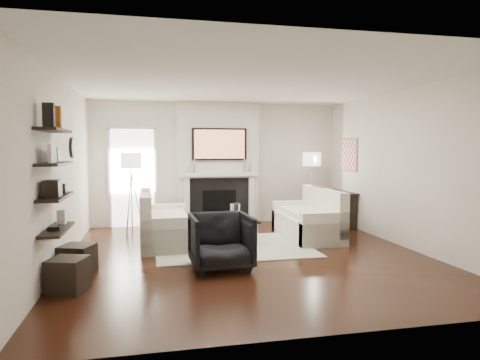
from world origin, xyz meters
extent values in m
plane|color=black|center=(0.00, 0.00, 0.00)|extent=(6.00, 6.00, 0.00)
plane|color=white|center=(0.00, 0.00, 2.70)|extent=(6.00, 6.00, 0.00)
plane|color=silver|center=(0.00, 3.00, 1.35)|extent=(5.50, 0.00, 5.50)
plane|color=silver|center=(0.00, -3.00, 1.35)|extent=(5.50, 0.00, 5.50)
plane|color=silver|center=(-2.75, 0.00, 1.35)|extent=(0.00, 6.00, 6.00)
plane|color=silver|center=(2.75, 0.00, 1.35)|extent=(0.00, 6.00, 6.00)
cube|color=silver|center=(0.00, 2.88, 1.35)|extent=(1.80, 0.25, 2.70)
cube|color=black|center=(0.00, 2.74, 0.52)|extent=(1.30, 0.02, 1.04)
cube|color=black|center=(0.00, 2.73, 0.45)|extent=(0.75, 0.02, 0.65)
cube|color=white|center=(-0.72, 2.71, 0.55)|extent=(0.12, 0.08, 1.10)
cube|color=white|center=(0.72, 2.71, 0.55)|extent=(0.12, 0.08, 1.10)
cube|color=white|center=(0.00, 2.69, 1.12)|extent=(1.70, 0.18, 0.07)
cube|color=black|center=(0.00, 2.71, 1.78)|extent=(1.20, 0.06, 0.70)
cube|color=#BF723F|center=(0.00, 2.68, 1.78)|extent=(1.10, 0.00, 0.62)
cylinder|color=silver|center=(-0.55, 2.70, 1.30)|extent=(0.04, 0.04, 0.30)
cylinder|color=silver|center=(-0.68, 2.70, 1.27)|extent=(0.04, 0.04, 0.24)
cylinder|color=silver|center=(0.55, 2.70, 1.30)|extent=(0.04, 0.04, 0.30)
cylinder|color=silver|center=(0.68, 2.70, 1.27)|extent=(0.04, 0.04, 0.24)
cube|color=white|center=(-1.85, 2.98, 1.05)|extent=(0.90, 0.02, 2.10)
cube|color=white|center=(-2.33, 2.96, 1.05)|extent=(0.06, 0.06, 2.16)
cube|color=white|center=(-1.37, 2.96, 1.05)|extent=(0.06, 0.06, 2.16)
cube|color=white|center=(-1.85, 2.96, 2.13)|extent=(1.02, 0.06, 0.06)
cube|color=#BAB698|center=(-0.13, 0.59, 0.01)|extent=(2.60, 2.00, 0.01)
cube|color=white|center=(-1.24, 1.10, 0.21)|extent=(0.85, 1.80, 0.42)
cube|color=white|center=(-1.57, 1.10, 0.53)|extent=(0.18, 1.80, 0.80)
cube|color=white|center=(-1.24, 0.29, 0.30)|extent=(0.85, 0.18, 0.60)
cube|color=white|center=(-1.24, 1.91, 0.30)|extent=(0.85, 0.18, 0.60)
cube|color=white|center=(-1.19, 1.10, 0.47)|extent=(0.63, 1.44, 0.10)
cube|color=#A24F14|center=(-1.57, 1.40, 0.73)|extent=(0.10, 0.42, 0.42)
cube|color=black|center=(-1.57, 0.80, 0.72)|extent=(0.10, 0.40, 0.40)
cube|color=white|center=(1.40, 1.08, 0.21)|extent=(0.85, 1.80, 0.42)
cube|color=white|center=(1.73, 1.08, 0.53)|extent=(0.18, 1.80, 0.80)
cube|color=white|center=(1.40, 0.27, 0.30)|extent=(0.85, 0.18, 0.60)
cube|color=white|center=(1.40, 1.89, 0.30)|extent=(0.85, 0.18, 0.60)
cube|color=white|center=(1.35, 1.08, 0.47)|extent=(0.63, 1.44, 0.10)
cube|color=#A24F14|center=(1.73, 1.38, 0.73)|extent=(0.10, 0.42, 0.42)
cube|color=black|center=(1.73, 0.78, 0.72)|extent=(0.10, 0.40, 0.40)
cube|color=black|center=(-0.18, 0.89, 0.40)|extent=(1.10, 0.55, 0.04)
cylinder|color=silver|center=(-0.68, 0.67, 0.19)|extent=(0.02, 0.02, 0.38)
cylinder|color=silver|center=(0.32, 0.67, 0.19)|extent=(0.02, 0.02, 0.38)
cylinder|color=silver|center=(-0.68, 1.11, 0.19)|extent=(0.02, 0.02, 0.38)
cylinder|color=silver|center=(0.32, 1.11, 0.19)|extent=(0.02, 0.02, 0.38)
cylinder|color=white|center=(-0.03, 0.89, 0.56)|extent=(0.18, 0.18, 0.31)
cylinder|color=white|center=(-0.03, 0.89, 0.50)|extent=(0.11, 0.11, 0.16)
cylinder|color=#BB651F|center=(-0.43, 0.89, 0.45)|extent=(0.34, 0.34, 0.06)
imported|color=black|center=(-0.55, -0.66, 0.42)|extent=(0.85, 0.80, 0.85)
cylinder|color=silver|center=(-1.85, 2.17, 0.60)|extent=(0.02, 0.02, 1.20)
cylinder|color=white|center=(-1.85, 2.17, 1.45)|extent=(0.40, 0.40, 0.30)
cylinder|color=silver|center=(-1.74, 2.17, 0.60)|extent=(0.25, 0.02, 1.23)
cylinder|color=silver|center=(-1.91, 2.27, 0.60)|extent=(0.14, 0.22, 1.23)
cylinder|color=silver|center=(-1.91, 2.08, 0.60)|extent=(0.14, 0.22, 1.23)
cylinder|color=silver|center=(2.05, 2.50, 0.60)|extent=(0.02, 0.02, 1.20)
cylinder|color=white|center=(2.05, 2.50, 1.45)|extent=(0.40, 0.40, 0.30)
cylinder|color=silver|center=(2.16, 2.50, 0.60)|extent=(0.25, 0.02, 1.23)
cylinder|color=silver|center=(2.00, 2.60, 0.60)|extent=(0.14, 0.22, 1.23)
cylinder|color=silver|center=(1.99, 2.41, 0.60)|extent=(0.14, 0.22, 1.23)
cube|color=black|center=(2.57, 2.18, 0.73)|extent=(0.35, 1.20, 0.04)
cube|color=black|center=(2.57, 1.63, 0.35)|extent=(0.30, 0.04, 0.71)
cube|color=black|center=(2.57, 2.73, 0.35)|extent=(0.30, 0.04, 0.71)
cube|color=#C27461|center=(2.73, 2.05, 1.55)|extent=(0.03, 0.70, 0.70)
cube|color=black|center=(-2.62, -1.00, 0.70)|extent=(0.25, 1.00, 0.03)
cube|color=black|center=(-2.62, -1.00, 1.10)|extent=(0.25, 1.00, 0.04)
cube|color=black|center=(-2.62, -1.00, 1.50)|extent=(0.25, 1.00, 0.04)
cube|color=black|center=(-2.62, -1.00, 1.90)|extent=(0.25, 1.00, 0.04)
cube|color=black|center=(-2.62, -1.25, 2.06)|extent=(0.12, 0.10, 0.28)
cube|color=#A24F14|center=(-2.62, -0.87, 2.06)|extent=(0.12, 0.10, 0.28)
cube|color=white|center=(-2.62, -1.13, 1.63)|extent=(0.04, 0.30, 0.22)
cube|color=black|center=(-2.62, -0.82, 1.61)|extent=(0.04, 0.22, 0.18)
cube|color=black|center=(-2.62, -1.20, 1.22)|extent=(0.18, 0.25, 0.20)
cube|color=black|center=(-2.62, -0.75, 1.18)|extent=(0.15, 0.12, 0.12)
cube|color=black|center=(-2.62, -1.10, 0.74)|extent=(0.14, 0.20, 0.05)
cube|color=white|center=(-2.62, -0.70, 0.81)|extent=(0.10, 0.10, 0.18)
cylinder|color=black|center=(-2.73, 0.90, 1.70)|extent=(0.04, 0.34, 0.34)
cylinder|color=white|center=(-2.71, 0.90, 1.70)|extent=(0.01, 0.29, 0.29)
cube|color=black|center=(-2.47, -0.53, 0.20)|extent=(0.51, 0.51, 0.40)
cube|color=black|center=(-2.47, -1.24, 0.20)|extent=(0.50, 0.50, 0.40)
camera|label=1|loc=(-1.53, -6.48, 1.68)|focal=32.00mm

